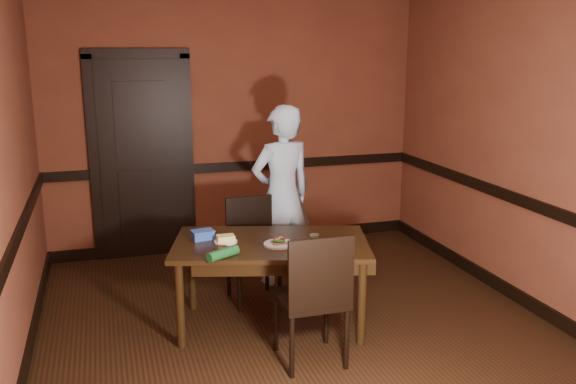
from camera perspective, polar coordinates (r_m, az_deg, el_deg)
floor at (r=4.87m, az=1.24°, el=-13.04°), size 4.00×4.50×0.01m
wall_back at (r=6.58m, az=-4.89°, el=6.27°), size 4.00×0.02×2.70m
wall_front at (r=2.48m, az=18.09°, el=-6.81°), size 4.00×0.02×2.70m
wall_left at (r=4.26m, az=-25.13°, el=1.00°), size 0.02×4.50×2.70m
wall_right at (r=5.40m, az=21.95°, el=3.73°), size 0.02×4.50×2.70m
dado_back at (r=6.64m, az=-4.79°, el=2.40°), size 4.00×0.03×0.10m
dado_left at (r=4.37m, az=-24.34°, el=-4.75°), size 0.03×4.50×0.10m
dado_right at (r=5.48m, az=21.41°, el=-0.91°), size 0.03×4.50×0.10m
baseboard_back at (r=6.85m, az=-4.65°, el=-4.50°), size 4.00×0.03×0.12m
baseboard_left at (r=4.69m, az=-23.31°, el=-14.56°), size 0.03×4.50×0.12m
baseboard_right at (r=5.74m, az=20.68°, el=-9.07°), size 0.03×4.50×0.12m
door at (r=6.45m, az=-13.51°, el=3.48°), size 1.05×0.07×2.20m
dining_table at (r=4.85m, az=-1.58°, el=-8.60°), size 1.67×1.22×0.70m
chair_far at (r=5.29m, az=-3.25°, el=-5.60°), size 0.44×0.44×0.89m
chair_near at (r=4.30m, az=2.11°, el=-9.67°), size 0.45×0.45×0.97m
person at (r=5.61m, az=-0.57°, el=-0.33°), size 0.68×0.52×1.67m
sandwich_plate at (r=4.65m, az=-0.86°, el=-4.80°), size 0.23×0.23×0.06m
sauce_jar at (r=4.64m, az=2.49°, el=-4.49°), size 0.07×0.07×0.08m
cheese_saucer at (r=4.74m, az=-5.86°, el=-4.43°), size 0.18×0.18×0.06m
food_tub at (r=4.82m, az=-7.99°, el=-3.98°), size 0.19×0.15×0.07m
wrapped_veg at (r=4.39m, az=-6.11°, el=-5.75°), size 0.26×0.18×0.07m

